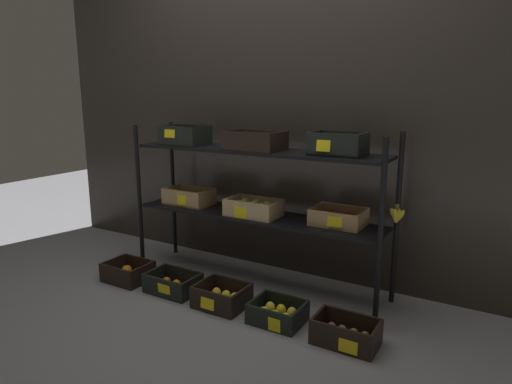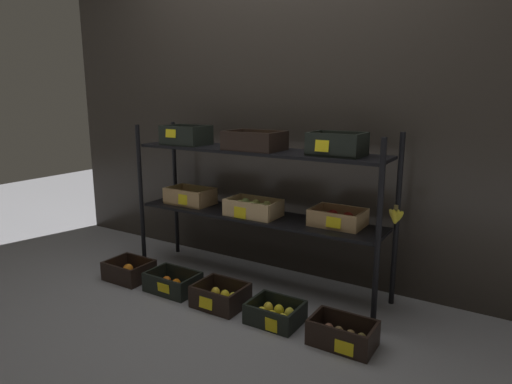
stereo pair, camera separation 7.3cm
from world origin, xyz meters
TOP-DOWN VIEW (x-y plane):
  - ground_plane at (0.00, 0.00)m, footprint 10.00×10.00m
  - storefront_wall at (0.00, 0.39)m, footprint 4.18×0.12m
  - display_rack at (0.00, -0.01)m, footprint 1.89×0.41m
  - crate_ground_orange at (-0.81, -0.42)m, footprint 0.31×0.25m
  - crate_ground_tangerine at (-0.41, -0.41)m, footprint 0.34×0.24m
  - crate_ground_lemon at (-0.01, -0.41)m, footprint 0.31×0.26m
  - crate_ground_right_lemon at (0.39, -0.41)m, footprint 0.30×0.25m
  - crate_ground_kiwi at (0.80, -0.43)m, footprint 0.34×0.22m

SIDE VIEW (x-z plane):
  - ground_plane at x=0.00m, z-range 0.00..0.00m
  - crate_ground_tangerine at x=-0.41m, z-range -0.02..0.11m
  - crate_ground_right_lemon at x=0.39m, z-range -0.01..0.11m
  - crate_ground_orange at x=-0.81m, z-range -0.02..0.12m
  - crate_ground_kiwi at x=0.80m, z-range -0.02..0.12m
  - crate_ground_lemon at x=-0.01m, z-range -0.02..0.12m
  - display_rack at x=0.00m, z-range 0.18..1.26m
  - storefront_wall at x=0.00m, z-range 0.00..2.32m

